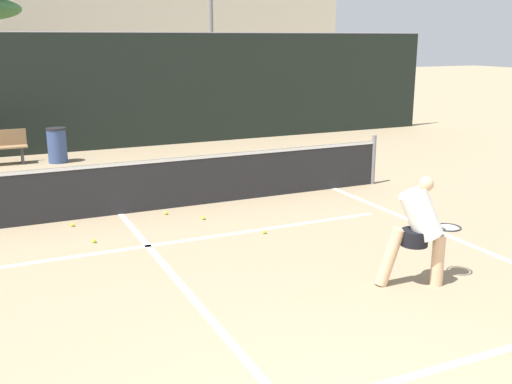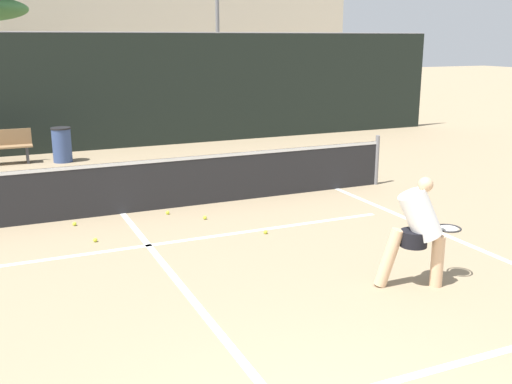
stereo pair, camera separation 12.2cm
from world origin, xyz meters
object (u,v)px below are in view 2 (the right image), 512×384
(trash_bin, at_px, (62,145))
(parked_car, at_px, (66,114))
(player_practicing, at_px, (418,229))
(courtside_bench, at_px, (1,146))

(trash_bin, height_order, parked_car, parked_car)
(player_practicing, distance_m, courtside_bench, 11.36)
(courtside_bench, height_order, parked_car, parked_car)
(trash_bin, xyz_separation_m, parked_car, (0.73, 5.01, 0.19))
(trash_bin, bearing_deg, parked_car, 81.73)
(courtside_bench, distance_m, parked_car, 5.16)
(player_practicing, distance_m, trash_bin, 10.56)
(courtside_bench, xyz_separation_m, parked_car, (2.14, 4.68, 0.17))
(player_practicing, relative_size, trash_bin, 1.63)
(courtside_bench, height_order, trash_bin, trash_bin)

